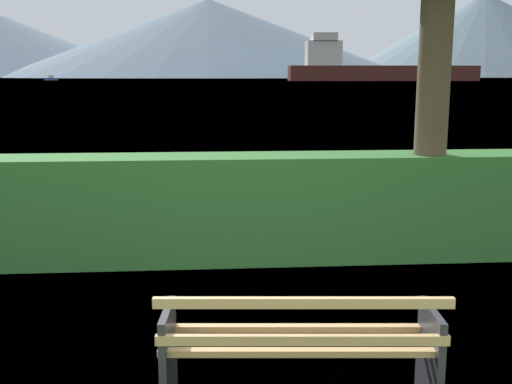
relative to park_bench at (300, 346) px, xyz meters
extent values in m
plane|color=#6B8EA3|center=(0.00, 309.32, -0.43)|extent=(620.00, 620.00, 0.00)
cube|color=tan|center=(-0.01, -0.13, 0.02)|extent=(1.85, 0.21, 0.04)
cube|color=tan|center=(0.00, 0.06, 0.02)|extent=(1.85, 0.21, 0.04)
cube|color=tan|center=(0.02, 0.25, 0.02)|extent=(1.85, 0.21, 0.04)
cube|color=tan|center=(-0.02, -0.20, 0.14)|extent=(1.85, 0.18, 0.06)
cube|color=tan|center=(-0.02, -0.25, 0.40)|extent=(1.85, 0.18, 0.06)
cube|color=#2D2D33|center=(-0.88, 0.11, -0.09)|extent=(0.09, 0.51, 0.68)
cube|color=#2D2D33|center=(0.89, -0.03, -0.09)|extent=(0.09, 0.51, 0.68)
cube|color=#387A33|center=(0.00, 3.38, 0.21)|extent=(11.43, 0.74, 1.27)
cylinder|color=brown|center=(2.04, 3.29, 1.42)|extent=(0.38, 0.38, 3.70)
cube|color=#471E19|center=(62.97, 219.35, 2.30)|extent=(69.02, 12.86, 5.45)
cube|color=silver|center=(40.98, 220.02, 9.38)|extent=(12.66, 10.08, 8.72)
cube|color=beige|center=(40.98, 220.02, 15.11)|extent=(8.98, 11.04, 2.73)
cube|color=#335693|center=(-63.86, 251.03, 0.07)|extent=(5.48, 3.71, 1.00)
cube|color=silver|center=(-63.86, 251.03, 1.06)|extent=(2.21, 1.82, 0.99)
cone|color=slate|center=(0.00, 550.31, 33.25)|extent=(353.81, 353.81, 67.35)
cone|color=slate|center=(263.30, 582.54, 39.31)|extent=(278.71, 278.71, 79.49)
camera|label=1|loc=(-0.58, -3.75, 1.78)|focal=42.79mm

